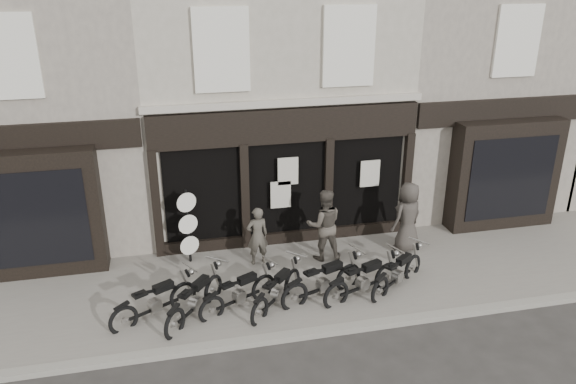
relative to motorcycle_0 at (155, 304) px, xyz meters
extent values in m
plane|color=#2D2B28|center=(3.60, -0.06, -0.40)|extent=(90.00, 90.00, 0.00)
cube|color=slate|center=(3.60, 0.84, -0.34)|extent=(30.00, 4.20, 0.12)
cube|color=gray|center=(3.60, -1.31, -0.34)|extent=(30.00, 0.25, 0.13)
cube|color=#B5AC9B|center=(3.60, 5.94, 3.70)|extent=(7.20, 6.00, 8.20)
cube|color=black|center=(3.60, 2.86, 3.05)|extent=(7.10, 0.18, 0.90)
cube|color=black|center=(3.60, 2.92, 1.10)|extent=(6.50, 0.10, 2.95)
cube|color=black|center=(3.60, 2.85, -0.18)|extent=(7.10, 0.20, 0.44)
cube|color=#B4AB9C|center=(3.60, 2.89, 3.65)|extent=(7.30, 0.22, 0.18)
cube|color=silver|center=(2.00, 2.89, 5.00)|extent=(1.35, 0.12, 2.00)
cube|color=black|center=(2.00, 2.92, 5.00)|extent=(1.05, 0.06, 1.70)
cube|color=silver|center=(5.20, 2.89, 5.00)|extent=(1.35, 0.12, 2.00)
cube|color=black|center=(5.20, 2.92, 5.00)|extent=(1.05, 0.06, 1.70)
cube|color=black|center=(0.15, 2.84, 1.15)|extent=(0.22, 0.22, 3.00)
cube|color=black|center=(2.45, 2.84, 1.15)|extent=(0.22, 0.22, 3.00)
cube|color=black|center=(4.75, 2.84, 1.15)|extent=(0.22, 0.22, 3.00)
cube|color=black|center=(7.05, 2.84, 1.15)|extent=(0.22, 0.22, 3.00)
cube|color=beige|center=(3.60, 2.74, 1.85)|extent=(0.55, 0.04, 0.75)
cube|color=beige|center=(5.90, 2.74, 1.60)|extent=(0.55, 0.04, 0.75)
cube|color=beige|center=(3.40, 2.74, 1.20)|extent=(0.55, 0.04, 0.75)
cube|color=gray|center=(-2.75, 5.94, 3.70)|extent=(5.50, 6.00, 8.20)
cube|color=black|center=(-2.75, 2.59, 1.30)|extent=(3.20, 0.70, 3.20)
cube|color=black|center=(-2.75, 2.24, 1.30)|extent=(2.60, 0.06, 2.40)
cube|color=black|center=(-2.75, 2.89, 3.10)|extent=(5.40, 0.16, 0.70)
cube|color=silver|center=(-2.75, 2.90, 5.00)|extent=(1.30, 0.10, 1.90)
cube|color=black|center=(-2.75, 2.93, 5.00)|extent=(1.00, 0.06, 1.60)
cube|color=gray|center=(9.95, 5.94, 3.70)|extent=(5.50, 6.00, 8.20)
cube|color=black|center=(9.95, 2.59, 1.30)|extent=(3.20, 0.70, 3.20)
cube|color=black|center=(9.95, 2.24, 1.30)|extent=(2.60, 0.06, 2.40)
cube|color=black|center=(9.95, 2.89, 3.10)|extent=(5.40, 0.16, 0.70)
cube|color=silver|center=(9.95, 2.90, 5.00)|extent=(1.30, 0.10, 1.90)
cube|color=black|center=(9.95, 2.93, 5.00)|extent=(1.00, 0.06, 1.60)
torus|color=black|center=(0.61, 0.33, -0.07)|extent=(0.64, 0.40, 0.68)
torus|color=black|center=(-0.66, -0.36, -0.07)|extent=(0.64, 0.40, 0.68)
cube|color=black|center=(-0.03, -0.01, -0.11)|extent=(1.07, 0.61, 0.06)
cube|color=gray|center=(-0.01, 0.00, -0.03)|extent=(0.30, 0.27, 0.26)
cube|color=black|center=(0.20, 0.11, 0.35)|extent=(0.48, 0.37, 0.17)
cube|color=black|center=(-0.29, -0.16, 0.39)|extent=(0.36, 0.32, 0.06)
cylinder|color=gray|center=(0.80, 0.44, 0.59)|extent=(0.31, 0.53, 0.04)
torus|color=black|center=(1.30, 0.43, -0.06)|extent=(0.50, 0.61, 0.70)
torus|color=black|center=(0.39, -0.76, -0.06)|extent=(0.50, 0.61, 0.70)
cube|color=black|center=(0.85, -0.16, -0.10)|extent=(0.79, 1.01, 0.06)
cube|color=gray|center=(0.86, -0.14, -0.02)|extent=(0.30, 0.31, 0.27)
cube|color=black|center=(1.01, 0.05, 0.38)|extent=(0.43, 0.48, 0.18)
cube|color=black|center=(0.66, -0.41, 0.42)|extent=(0.35, 0.37, 0.06)
cylinder|color=gray|center=(1.44, 0.61, 0.62)|extent=(0.50, 0.39, 0.04)
torus|color=black|center=(2.45, 0.28, -0.08)|extent=(0.63, 0.38, 0.67)
torus|color=black|center=(1.19, -0.37, -0.08)|extent=(0.63, 0.38, 0.67)
cube|color=black|center=(1.82, -0.04, -0.12)|extent=(1.06, 0.58, 0.06)
cube|color=gray|center=(1.84, -0.03, -0.04)|extent=(0.29, 0.26, 0.25)
cube|color=black|center=(2.05, 0.07, 0.34)|extent=(0.48, 0.35, 0.17)
cube|color=black|center=(1.56, -0.18, 0.37)|extent=(0.35, 0.31, 0.06)
cylinder|color=gray|center=(2.65, 0.38, 0.57)|extent=(0.29, 0.52, 0.04)
torus|color=black|center=(3.16, 0.36, -0.07)|extent=(0.52, 0.55, 0.67)
torus|color=black|center=(2.19, -0.69, -0.07)|extent=(0.52, 0.55, 0.67)
cube|color=black|center=(2.68, -0.16, -0.11)|extent=(0.83, 0.89, 0.06)
cube|color=gray|center=(2.69, -0.15, -0.04)|extent=(0.29, 0.29, 0.26)
cube|color=black|center=(2.85, 0.03, 0.34)|extent=(0.43, 0.45, 0.17)
cube|color=black|center=(2.48, -0.38, 0.38)|extent=(0.34, 0.35, 0.06)
cylinder|color=gray|center=(3.30, 0.52, 0.57)|extent=(0.44, 0.41, 0.04)
torus|color=black|center=(4.51, 0.22, -0.05)|extent=(0.71, 0.34, 0.73)
torus|color=black|center=(3.06, -0.32, -0.05)|extent=(0.71, 0.34, 0.73)
cube|color=black|center=(3.78, -0.05, -0.09)|extent=(1.21, 0.49, 0.06)
cube|color=gray|center=(3.80, -0.04, 0.00)|extent=(0.31, 0.27, 0.28)
cube|color=black|center=(4.04, 0.05, 0.40)|extent=(0.52, 0.34, 0.18)
cube|color=black|center=(3.48, -0.16, 0.44)|extent=(0.37, 0.31, 0.06)
cylinder|color=gray|center=(4.73, 0.30, 0.66)|extent=(0.25, 0.59, 0.04)
torus|color=black|center=(5.42, 0.09, -0.05)|extent=(0.70, 0.35, 0.72)
torus|color=black|center=(3.99, -0.46, -0.05)|extent=(0.70, 0.35, 0.72)
cube|color=black|center=(4.70, -0.19, -0.09)|extent=(1.19, 0.50, 0.06)
cube|color=gray|center=(4.72, -0.18, -0.01)|extent=(0.30, 0.27, 0.27)
cube|color=black|center=(4.96, -0.09, 0.39)|extent=(0.52, 0.34, 0.18)
cube|color=black|center=(4.41, -0.30, 0.43)|extent=(0.37, 0.31, 0.06)
cylinder|color=gray|center=(5.63, 0.17, 0.64)|extent=(0.25, 0.58, 0.04)
torus|color=black|center=(6.23, 0.39, -0.07)|extent=(0.60, 0.46, 0.68)
torus|color=black|center=(5.05, -0.44, -0.07)|extent=(0.60, 0.46, 0.68)
cube|color=black|center=(5.64, -0.03, -0.11)|extent=(0.99, 0.72, 0.06)
cube|color=gray|center=(5.66, -0.02, -0.03)|extent=(0.30, 0.28, 0.26)
cube|color=black|center=(5.85, 0.12, 0.35)|extent=(0.47, 0.40, 0.17)
cube|color=black|center=(5.40, -0.20, 0.39)|extent=(0.36, 0.33, 0.06)
cylinder|color=gray|center=(6.41, 0.51, 0.58)|extent=(0.36, 0.49, 0.04)
imported|color=#454139|center=(2.59, 1.84, 0.49)|extent=(0.61, 0.45, 1.56)
imported|color=#48423A|center=(4.32, 1.73, 0.68)|extent=(0.99, 0.81, 1.92)
imported|color=#3A3531|center=(6.62, 1.70, 0.68)|extent=(1.10, 0.93, 1.92)
cylinder|color=black|center=(0.89, 2.31, -0.38)|extent=(0.33, 0.33, 0.06)
cylinder|color=black|center=(0.89, 2.31, 0.66)|extent=(0.06, 0.06, 2.13)
cylinder|color=black|center=(0.89, 2.28, 1.40)|extent=(0.50, 0.22, 0.52)
cylinder|color=silver|center=(0.89, 2.26, 1.40)|extent=(0.49, 0.19, 0.52)
cylinder|color=black|center=(0.89, 2.28, 0.80)|extent=(0.50, 0.22, 0.52)
cylinder|color=silver|center=(0.89, 2.26, 0.80)|extent=(0.49, 0.19, 0.52)
cylinder|color=black|center=(0.89, 2.28, 0.20)|extent=(0.50, 0.22, 0.52)
cylinder|color=silver|center=(0.89, 2.26, 0.20)|extent=(0.49, 0.19, 0.52)
camera|label=1|loc=(0.54, -10.83, 6.87)|focal=35.00mm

